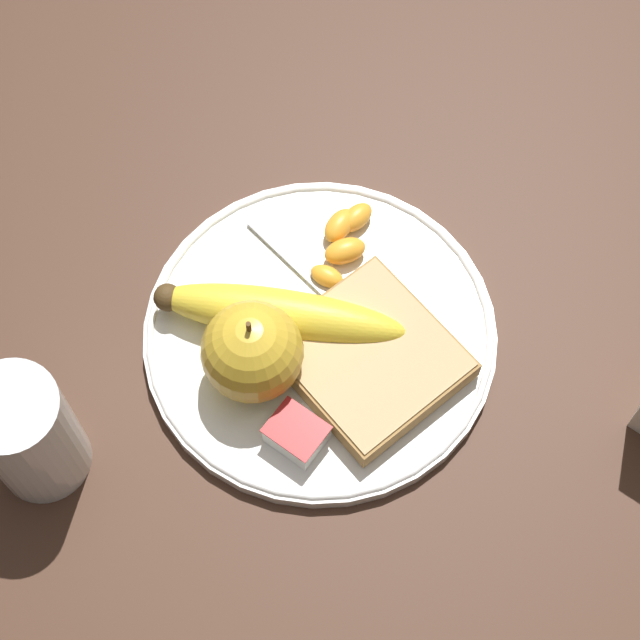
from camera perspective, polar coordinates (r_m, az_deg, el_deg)
ground_plane at (r=0.82m, az=-0.00°, el=-0.97°), size 3.00×3.00×0.00m
plate at (r=0.81m, az=-0.00°, el=-0.74°), size 0.27×0.27×0.01m
juice_glass at (r=0.76m, az=-15.24°, el=-5.98°), size 0.07×0.07×0.11m
apple at (r=0.76m, az=-3.64°, el=-1.70°), size 0.07×0.07×0.08m
banana at (r=0.79m, az=-2.24°, el=0.31°), size 0.18×0.12×0.04m
bread_slice at (r=0.79m, az=2.52°, el=-2.22°), size 0.14×0.14×0.02m
fork at (r=0.82m, az=1.05°, el=0.94°), size 0.17×0.05×0.00m
jam_packet at (r=0.77m, az=-1.25°, el=-6.09°), size 0.04×0.03×0.02m
orange_segment_0 at (r=0.82m, az=0.37°, el=2.35°), size 0.03×0.02×0.02m
orange_segment_1 at (r=0.85m, az=1.94°, el=5.49°), size 0.02×0.03×0.02m
orange_segment_2 at (r=0.81m, az=3.13°, el=1.20°), size 0.02×0.03×0.01m
orange_segment_3 at (r=0.84m, az=1.05°, el=5.07°), size 0.02×0.03×0.02m
orange_segment_4 at (r=0.83m, az=1.34°, el=3.71°), size 0.04×0.04×0.02m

